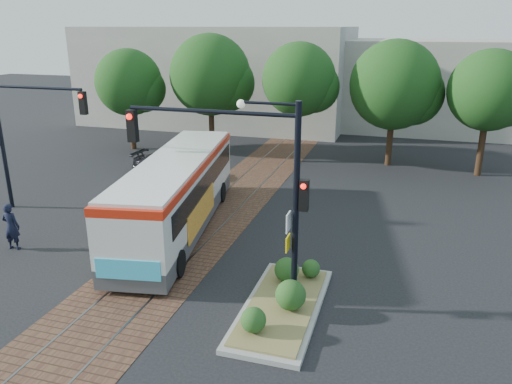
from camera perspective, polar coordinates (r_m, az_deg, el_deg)
ground at (r=17.75m, az=-11.60°, el=-9.04°), size 120.00×120.00×0.00m
trackbed at (r=20.99m, az=-6.48°, el=-4.28°), size 3.60×40.00×0.02m
tree_row at (r=31.02m, az=4.55°, el=12.45°), size 26.40×5.60×7.67m
warehouses at (r=43.48m, az=5.85°, el=12.76°), size 40.00×13.00×8.00m
city_bus at (r=20.66m, az=-8.95°, el=0.23°), size 4.31×11.59×3.04m
traffic_island at (r=15.28m, az=3.17°, el=-12.06°), size 2.20×5.20×1.13m
signal_pole_main at (r=14.06m, az=-0.26°, el=2.25°), size 5.49×0.46×6.00m
signal_pole_left at (r=24.38m, az=-25.36°, el=6.74°), size 4.99×0.34×6.00m
officer at (r=20.93m, az=-26.19°, el=-3.56°), size 0.71×0.50×1.82m
parked_car at (r=28.36m, az=-9.58°, el=3.05°), size 4.67×2.16×1.32m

